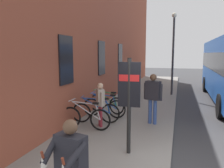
% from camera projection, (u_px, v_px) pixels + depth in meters
% --- Properties ---
extents(ground, '(60.00, 60.00, 0.00)m').
position_uv_depth(ground, '(198.00, 111.00, 10.21)').
color(ground, '#38383A').
extents(sidewalk_pavement, '(24.00, 3.50, 0.12)m').
position_uv_depth(sidewalk_pavement, '(145.00, 98.00, 12.88)').
color(sidewalk_pavement, gray).
rests_on(sidewalk_pavement, ground).
extents(station_facade, '(22.00, 0.65, 9.32)m').
position_uv_depth(station_facade, '(115.00, 20.00, 13.78)').
color(station_facade, brown).
rests_on(station_facade, ground).
extents(bicycle_nearest_sign, '(0.48, 1.77, 0.97)m').
position_uv_depth(bicycle_nearest_sign, '(86.00, 118.00, 7.42)').
color(bicycle_nearest_sign, black).
rests_on(bicycle_nearest_sign, sidewalk_pavement).
extents(bicycle_end_of_row, '(0.54, 1.75, 0.97)m').
position_uv_depth(bicycle_end_of_row, '(96.00, 112.00, 8.09)').
color(bicycle_end_of_row, black).
rests_on(bicycle_end_of_row, sidewalk_pavement).
extents(bicycle_leaning_wall, '(0.48, 1.77, 0.97)m').
position_uv_depth(bicycle_leaning_wall, '(104.00, 107.00, 8.82)').
color(bicycle_leaning_wall, black).
rests_on(bicycle_leaning_wall, sidewalk_pavement).
extents(bicycle_far_end, '(0.64, 1.72, 0.97)m').
position_uv_depth(bicycle_far_end, '(106.00, 104.00, 9.48)').
color(bicycle_far_end, black).
rests_on(bicycle_far_end, sidewalk_pavement).
extents(transit_info_sign, '(0.11, 0.55, 2.40)m').
position_uv_depth(transit_info_sign, '(129.00, 91.00, 5.47)').
color(transit_info_sign, black).
rests_on(transit_info_sign, sidewalk_pavement).
extents(pedestrian_crossing_street, '(0.38, 0.66, 1.79)m').
position_uv_depth(pedestrian_crossing_street, '(153.00, 94.00, 7.89)').
color(pedestrian_crossing_street, '#334C8C').
rests_on(pedestrian_crossing_street, sidewalk_pavement).
extents(pedestrian_by_facade, '(0.51, 0.41, 1.51)m').
position_uv_depth(pedestrian_by_facade, '(100.00, 100.00, 7.63)').
color(pedestrian_by_facade, maroon).
rests_on(pedestrian_by_facade, sidewalk_pavement).
extents(pedestrian_near_bus, '(0.59, 0.33, 1.58)m').
position_uv_depth(pedestrian_near_bus, '(130.00, 84.00, 11.29)').
color(pedestrian_near_bus, '#723F72').
rests_on(pedestrian_near_bus, sidewalk_pavement).
extents(tourist_with_hotdogs, '(0.62, 0.62, 1.59)m').
position_uv_depth(tourist_with_hotdogs, '(70.00, 161.00, 3.19)').
color(tourist_with_hotdogs, '#26262D').
rests_on(tourist_with_hotdogs, sidewalk_pavement).
extents(street_lamp, '(0.28, 0.28, 4.84)m').
position_uv_depth(street_lamp, '(173.00, 47.00, 13.27)').
color(street_lamp, '#333338').
rests_on(street_lamp, sidewalk_pavement).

